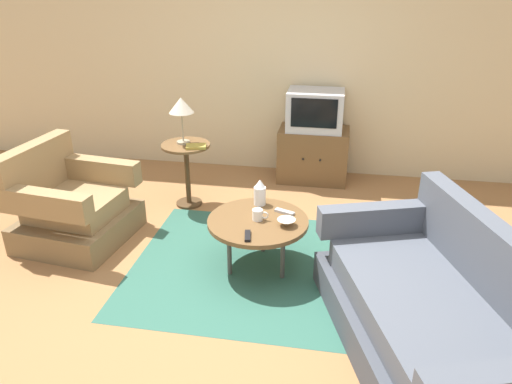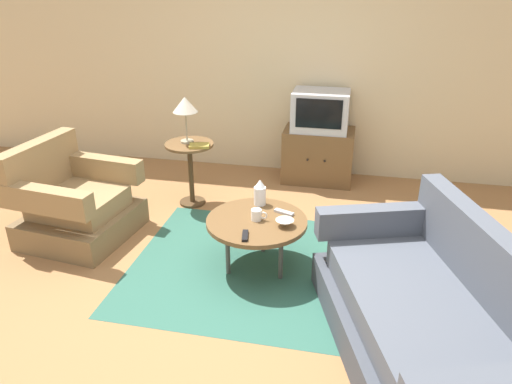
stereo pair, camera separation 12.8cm
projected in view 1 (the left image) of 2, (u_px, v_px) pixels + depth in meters
ground_plane at (235, 278)px, 3.81m from camera, size 16.00×16.00×0.00m
back_wall at (279, 53)px, 5.41m from camera, size 9.00×0.12×2.70m
area_rug at (258, 266)px, 3.97m from camera, size 2.02×1.77×0.00m
armchair at (71, 208)px, 4.27m from camera, size 0.94×0.98×0.85m
couch at (433, 314)px, 2.98m from camera, size 1.42×1.95×0.85m
coffee_table at (258, 223)px, 3.80m from camera, size 0.79×0.79×0.43m
side_table at (187, 162)px, 4.82m from camera, size 0.48×0.48×0.65m
tv_stand at (313, 155)px, 5.48m from camera, size 0.77×0.48×0.60m
television at (315, 110)px, 5.27m from camera, size 0.60×0.45×0.43m
table_lamp at (181, 107)px, 4.62m from camera, size 0.24×0.24×0.45m
vase at (260, 193)px, 3.99m from camera, size 0.10×0.10×0.22m
mug at (258, 215)px, 3.76m from camera, size 0.13×0.08×0.09m
bowl at (286, 222)px, 3.69m from camera, size 0.14×0.14×0.05m
tv_remote_dark at (248, 236)px, 3.54m from camera, size 0.07×0.16×0.02m
tv_remote_silver at (285, 212)px, 3.88m from camera, size 0.17×0.10×0.02m
book at (196, 146)px, 4.64m from camera, size 0.22×0.17×0.03m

